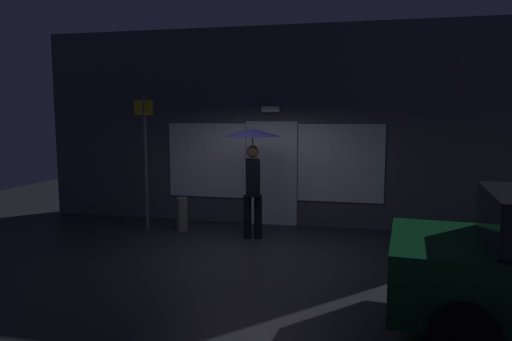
# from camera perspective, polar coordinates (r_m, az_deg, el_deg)

# --- Properties ---
(ground_plane) EXTENTS (18.00, 18.00, 0.00)m
(ground_plane) POSITION_cam_1_polar(r_m,az_deg,el_deg) (8.01, -1.14, -10.13)
(ground_plane) COLOR #26262B
(building_facade) EXTENTS (10.32, 0.48, 4.17)m
(building_facade) POSITION_cam_1_polar(r_m,az_deg,el_deg) (9.96, 2.08, 5.26)
(building_facade) COLOR #4C4C56
(building_facade) RESTS_ON ground
(person_with_umbrella) EXTENTS (1.03, 1.03, 2.09)m
(person_with_umbrella) POSITION_cam_1_polar(r_m,az_deg,el_deg) (8.69, -0.40, 1.66)
(person_with_umbrella) COLOR black
(person_with_umbrella) RESTS_ON ground
(street_sign_post) EXTENTS (0.40, 0.07, 2.73)m
(street_sign_post) POSITION_cam_1_polar(r_m,az_deg,el_deg) (9.68, -13.39, 1.90)
(street_sign_post) COLOR #595B60
(street_sign_post) RESTS_ON ground
(sidewalk_bollard) EXTENTS (0.22, 0.22, 0.68)m
(sidewalk_bollard) POSITION_cam_1_polar(r_m,az_deg,el_deg) (9.57, -9.02, -5.30)
(sidewalk_bollard) COLOR slate
(sidewalk_bollard) RESTS_ON ground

